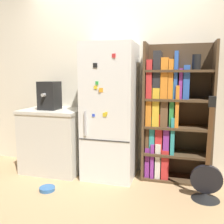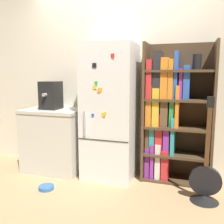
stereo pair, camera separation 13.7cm
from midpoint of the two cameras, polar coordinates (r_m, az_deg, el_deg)
ground_plane at (r=3.34m, az=-0.03°, el=-15.25°), size 16.00×16.00×0.00m
wall_back at (r=3.51m, az=2.42°, el=7.78°), size 8.00×0.05×2.60m
refrigerator at (r=3.24m, az=0.84°, el=0.04°), size 0.65×0.61×1.73m
bookshelf at (r=3.23m, az=14.12°, el=-0.41°), size 0.84×0.37×1.73m
kitchen_counter at (r=3.63m, az=-11.68°, el=-6.12°), size 0.82×0.64×0.87m
espresso_machine at (r=3.53m, az=-12.72°, el=3.74°), size 0.24×0.31×0.38m
guitar at (r=2.96m, az=21.77°, el=-15.56°), size 0.34×0.30×1.14m
pet_bowl at (r=3.16m, az=-13.52°, el=-16.39°), size 0.18×0.18×0.04m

